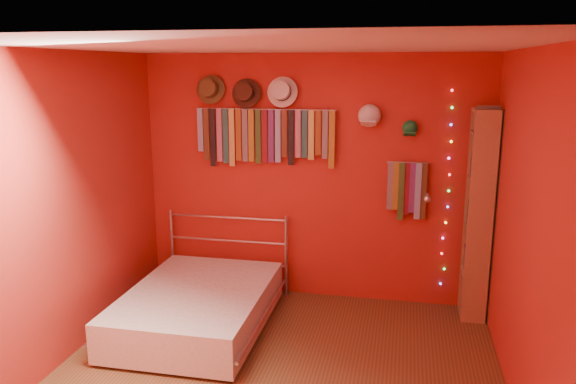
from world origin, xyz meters
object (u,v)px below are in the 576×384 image
Objects in this scene: bookshelf at (484,215)px; reading_lamp at (427,198)px; tie_rack at (263,134)px; bed at (198,307)px.

reading_lamp is at bearing -177.06° from bookshelf.
tie_rack is 0.72× the size of bookshelf.
tie_rack reaches higher than reading_lamp.
bookshelf reaches higher than tie_rack.
reading_lamp reaches higher than bed.
tie_rack is 2.26m from bookshelf.
bed is (-2.55, -0.79, -0.81)m from bookshelf.
bookshelf is 2.79m from bed.
tie_rack is at bearing 173.67° from reading_lamp.
bookshelf is at bearing -4.11° from tie_rack.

